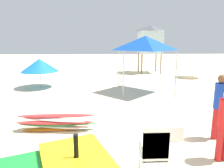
{
  "coord_description": "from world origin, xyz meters",
  "views": [
    {
      "loc": [
        0.22,
        -2.98,
        2.6
      ],
      "look_at": [
        0.55,
        3.84,
        1.18
      ],
      "focal_mm": 32.94,
      "sensor_mm": 36.0,
      "label": 1
    }
  ],
  "objects_px": {
    "popup_canopy": "(145,43)",
    "beach_umbrella_mid": "(194,60)",
    "lifeguard_tower": "(150,39)",
    "beach_umbrella_left": "(40,65)",
    "surfboard_pile": "(56,123)",
    "stacked_plastic_chairs": "(154,148)",
    "cooler_box": "(172,132)",
    "lifeguard_near_center": "(220,102)"
  },
  "relations": [
    {
      "from": "surfboard_pile",
      "to": "beach_umbrella_mid",
      "type": "height_order",
      "value": "beach_umbrella_mid"
    },
    {
      "from": "popup_canopy",
      "to": "beach_umbrella_mid",
      "type": "bearing_deg",
      "value": 42.91
    },
    {
      "from": "surfboard_pile",
      "to": "popup_canopy",
      "type": "distance_m",
      "value": 6.29
    },
    {
      "from": "popup_canopy",
      "to": "cooler_box",
      "type": "relative_size",
      "value": 5.74
    },
    {
      "from": "lifeguard_near_center",
      "to": "popup_canopy",
      "type": "distance_m",
      "value": 5.66
    },
    {
      "from": "lifeguard_near_center",
      "to": "cooler_box",
      "type": "bearing_deg",
      "value": 178.39
    },
    {
      "from": "lifeguard_tower",
      "to": "beach_umbrella_left",
      "type": "height_order",
      "value": "lifeguard_tower"
    },
    {
      "from": "surfboard_pile",
      "to": "popup_canopy",
      "type": "xyz_separation_m",
      "value": [
        3.58,
        4.64,
        2.28
      ]
    },
    {
      "from": "lifeguard_near_center",
      "to": "beach_umbrella_left",
      "type": "height_order",
      "value": "lifeguard_near_center"
    },
    {
      "from": "surfboard_pile",
      "to": "lifeguard_tower",
      "type": "height_order",
      "value": "lifeguard_tower"
    },
    {
      "from": "beach_umbrella_mid",
      "to": "lifeguard_tower",
      "type": "bearing_deg",
      "value": 135.76
    },
    {
      "from": "surfboard_pile",
      "to": "lifeguard_near_center",
      "type": "relative_size",
      "value": 1.33
    },
    {
      "from": "popup_canopy",
      "to": "beach_umbrella_left",
      "type": "xyz_separation_m",
      "value": [
        -5.72,
        1.32,
        -1.23
      ]
    },
    {
      "from": "stacked_plastic_chairs",
      "to": "surfboard_pile",
      "type": "distance_m",
      "value": 3.33
    },
    {
      "from": "surfboard_pile",
      "to": "cooler_box",
      "type": "bearing_deg",
      "value": -12.2
    },
    {
      "from": "popup_canopy",
      "to": "lifeguard_tower",
      "type": "distance_m",
      "value": 6.96
    },
    {
      "from": "stacked_plastic_chairs",
      "to": "lifeguard_near_center",
      "type": "bearing_deg",
      "value": 36.4
    },
    {
      "from": "beach_umbrella_mid",
      "to": "cooler_box",
      "type": "bearing_deg",
      "value": -116.61
    },
    {
      "from": "cooler_box",
      "to": "lifeguard_near_center",
      "type": "bearing_deg",
      "value": -1.61
    },
    {
      "from": "surfboard_pile",
      "to": "popup_canopy",
      "type": "bearing_deg",
      "value": 52.35
    },
    {
      "from": "stacked_plastic_chairs",
      "to": "popup_canopy",
      "type": "xyz_separation_m",
      "value": [
        1.23,
        6.96,
        1.87
      ]
    },
    {
      "from": "stacked_plastic_chairs",
      "to": "lifeguard_near_center",
      "type": "height_order",
      "value": "lifeguard_near_center"
    },
    {
      "from": "lifeguard_near_center",
      "to": "cooler_box",
      "type": "xyz_separation_m",
      "value": [
        -1.22,
        0.03,
        -0.83
      ]
    },
    {
      "from": "lifeguard_near_center",
      "to": "beach_umbrella_left",
      "type": "distance_m",
      "value": 9.43
    },
    {
      "from": "popup_canopy",
      "to": "lifeguard_tower",
      "type": "xyz_separation_m",
      "value": [
        1.79,
        6.73,
        0.25
      ]
    },
    {
      "from": "lifeguard_near_center",
      "to": "lifeguard_tower",
      "type": "xyz_separation_m",
      "value": [
        0.88,
        12.11,
        1.74
      ]
    },
    {
      "from": "surfboard_pile",
      "to": "popup_canopy",
      "type": "height_order",
      "value": "popup_canopy"
    },
    {
      "from": "popup_canopy",
      "to": "cooler_box",
      "type": "bearing_deg",
      "value": -93.23
    },
    {
      "from": "beach_umbrella_mid",
      "to": "surfboard_pile",
      "type": "bearing_deg",
      "value": -132.46
    },
    {
      "from": "stacked_plastic_chairs",
      "to": "beach_umbrella_mid",
      "type": "distance_m",
      "value": 12.48
    },
    {
      "from": "stacked_plastic_chairs",
      "to": "surfboard_pile",
      "type": "xyz_separation_m",
      "value": [
        -2.35,
        2.32,
        -0.41
      ]
    },
    {
      "from": "popup_canopy",
      "to": "beach_umbrella_mid",
      "type": "distance_m",
      "value": 6.19
    },
    {
      "from": "beach_umbrella_mid",
      "to": "cooler_box",
      "type": "height_order",
      "value": "beach_umbrella_mid"
    },
    {
      "from": "lifeguard_near_center",
      "to": "lifeguard_tower",
      "type": "height_order",
      "value": "lifeguard_tower"
    },
    {
      "from": "cooler_box",
      "to": "surfboard_pile",
      "type": "bearing_deg",
      "value": 167.8
    },
    {
      "from": "lifeguard_near_center",
      "to": "cooler_box",
      "type": "relative_size",
      "value": 3.54
    },
    {
      "from": "lifeguard_tower",
      "to": "cooler_box",
      "type": "distance_m",
      "value": 12.52
    },
    {
      "from": "lifeguard_near_center",
      "to": "surfboard_pile",
      "type": "bearing_deg",
      "value": 170.61
    },
    {
      "from": "beach_umbrella_left",
      "to": "stacked_plastic_chairs",
      "type": "bearing_deg",
      "value": -61.55
    },
    {
      "from": "surfboard_pile",
      "to": "lifeguard_near_center",
      "type": "bearing_deg",
      "value": -9.39
    },
    {
      "from": "stacked_plastic_chairs",
      "to": "surfboard_pile",
      "type": "height_order",
      "value": "stacked_plastic_chairs"
    },
    {
      "from": "stacked_plastic_chairs",
      "to": "lifeguard_near_center",
      "type": "distance_m",
      "value": 2.69
    }
  ]
}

